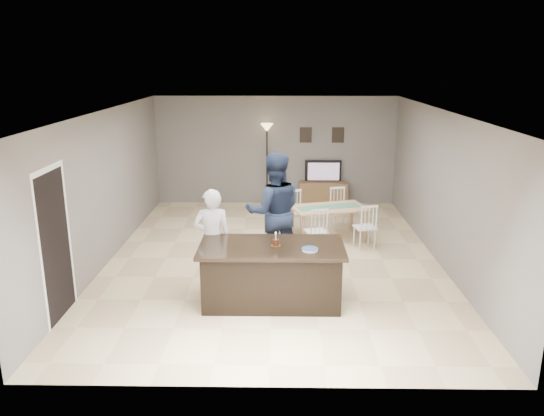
{
  "coord_description": "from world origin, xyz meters",
  "views": [
    {
      "loc": [
        0.13,
        -9.19,
        3.54
      ],
      "look_at": [
        -0.02,
        -0.3,
        1.06
      ],
      "focal_mm": 35.0,
      "sensor_mm": 36.0,
      "label": 1
    }
  ],
  "objects_px": {
    "dining_table": "(329,213)",
    "woman": "(212,239)",
    "kitchen_island": "(272,274)",
    "plate_stack": "(310,249)",
    "tv_console": "(323,194)",
    "man": "(274,212)",
    "television": "(323,171)",
    "birthday_cake": "(276,242)",
    "floor_lamp": "(267,142)"
  },
  "relations": [
    {
      "from": "woman",
      "to": "dining_table",
      "type": "xyz_separation_m",
      "value": [
        2.06,
        2.37,
        -0.25
      ]
    },
    {
      "from": "woman",
      "to": "dining_table",
      "type": "height_order",
      "value": "woman"
    },
    {
      "from": "floor_lamp",
      "to": "kitchen_island",
      "type": "bearing_deg",
      "value": -87.84
    },
    {
      "from": "television",
      "to": "dining_table",
      "type": "relative_size",
      "value": 0.47
    },
    {
      "from": "dining_table",
      "to": "woman",
      "type": "bearing_deg",
      "value": -147.07
    },
    {
      "from": "woman",
      "to": "plate_stack",
      "type": "relative_size",
      "value": 6.88
    },
    {
      "from": "plate_stack",
      "to": "man",
      "type": "bearing_deg",
      "value": 108.96
    },
    {
      "from": "woman",
      "to": "man",
      "type": "height_order",
      "value": "man"
    },
    {
      "from": "kitchen_island",
      "to": "tv_console",
      "type": "height_order",
      "value": "kitchen_island"
    },
    {
      "from": "kitchen_island",
      "to": "man",
      "type": "relative_size",
      "value": 1.04
    },
    {
      "from": "man",
      "to": "birthday_cake",
      "type": "relative_size",
      "value": 9.79
    },
    {
      "from": "kitchen_island",
      "to": "dining_table",
      "type": "height_order",
      "value": "kitchen_island"
    },
    {
      "from": "floor_lamp",
      "to": "woman",
      "type": "bearing_deg",
      "value": -98.35
    },
    {
      "from": "man",
      "to": "floor_lamp",
      "type": "relative_size",
      "value": 1.0
    },
    {
      "from": "television",
      "to": "dining_table",
      "type": "xyz_separation_m",
      "value": [
        -0.09,
        -2.72,
        -0.3
      ]
    },
    {
      "from": "kitchen_island",
      "to": "dining_table",
      "type": "xyz_separation_m",
      "value": [
        1.11,
        2.92,
        0.11
      ]
    },
    {
      "from": "television",
      "to": "birthday_cake",
      "type": "bearing_deg",
      "value": 78.58
    },
    {
      "from": "floor_lamp",
      "to": "tv_console",
      "type": "bearing_deg",
      "value": -0.81
    },
    {
      "from": "tv_console",
      "to": "birthday_cake",
      "type": "distance_m",
      "value": 5.72
    },
    {
      "from": "television",
      "to": "man",
      "type": "xyz_separation_m",
      "value": [
        -1.18,
        -4.29,
        0.17
      ]
    },
    {
      "from": "tv_console",
      "to": "television",
      "type": "bearing_deg",
      "value": 90.0
    },
    {
      "from": "plate_stack",
      "to": "dining_table",
      "type": "height_order",
      "value": "plate_stack"
    },
    {
      "from": "television",
      "to": "woman",
      "type": "bearing_deg",
      "value": 67.1
    },
    {
      "from": "man",
      "to": "kitchen_island",
      "type": "bearing_deg",
      "value": 80.61
    },
    {
      "from": "kitchen_island",
      "to": "plate_stack",
      "type": "height_order",
      "value": "plate_stack"
    },
    {
      "from": "television",
      "to": "birthday_cake",
      "type": "distance_m",
      "value": 5.75
    },
    {
      "from": "woman",
      "to": "dining_table",
      "type": "distance_m",
      "value": 3.15
    },
    {
      "from": "plate_stack",
      "to": "dining_table",
      "type": "relative_size",
      "value": 0.12
    },
    {
      "from": "tv_console",
      "to": "kitchen_island",
      "type": "bearing_deg",
      "value": -102.16
    },
    {
      "from": "tv_console",
      "to": "floor_lamp",
      "type": "relative_size",
      "value": 0.58
    },
    {
      "from": "tv_console",
      "to": "dining_table",
      "type": "xyz_separation_m",
      "value": [
        -0.09,
        -2.65,
        0.27
      ]
    },
    {
      "from": "tv_console",
      "to": "television",
      "type": "relative_size",
      "value": 1.31
    },
    {
      "from": "man",
      "to": "dining_table",
      "type": "xyz_separation_m",
      "value": [
        1.09,
        1.57,
        -0.46
      ]
    },
    {
      "from": "kitchen_island",
      "to": "birthday_cake",
      "type": "height_order",
      "value": "birthday_cake"
    },
    {
      "from": "plate_stack",
      "to": "tv_console",
      "type": "bearing_deg",
      "value": 83.63
    },
    {
      "from": "plate_stack",
      "to": "woman",
      "type": "bearing_deg",
      "value": 153.28
    },
    {
      "from": "birthday_cake",
      "to": "plate_stack",
      "type": "xyz_separation_m",
      "value": [
        0.49,
        -0.21,
        -0.03
      ]
    },
    {
      "from": "floor_lamp",
      "to": "man",
      "type": "bearing_deg",
      "value": -86.89
    },
    {
      "from": "man",
      "to": "birthday_cake",
      "type": "height_order",
      "value": "man"
    },
    {
      "from": "kitchen_island",
      "to": "floor_lamp",
      "type": "height_order",
      "value": "floor_lamp"
    },
    {
      "from": "tv_console",
      "to": "birthday_cake",
      "type": "xyz_separation_m",
      "value": [
        -1.14,
        -5.57,
        0.65
      ]
    },
    {
      "from": "kitchen_island",
      "to": "man",
      "type": "height_order",
      "value": "man"
    },
    {
      "from": "tv_console",
      "to": "floor_lamp",
      "type": "bearing_deg",
      "value": 179.19
    },
    {
      "from": "man",
      "to": "television",
      "type": "bearing_deg",
      "value": -113.94
    },
    {
      "from": "tv_console",
      "to": "plate_stack",
      "type": "relative_size",
      "value": 5.08
    },
    {
      "from": "tv_console",
      "to": "man",
      "type": "xyz_separation_m",
      "value": [
        -1.18,
        -4.22,
        0.73
      ]
    },
    {
      "from": "tv_console",
      "to": "man",
      "type": "height_order",
      "value": "man"
    },
    {
      "from": "television",
      "to": "tv_console",
      "type": "bearing_deg",
      "value": 90.0
    },
    {
      "from": "birthday_cake",
      "to": "dining_table",
      "type": "xyz_separation_m",
      "value": [
        1.05,
        2.92,
        -0.38
      ]
    },
    {
      "from": "birthday_cake",
      "to": "tv_console",
      "type": "bearing_deg",
      "value": 78.44
    }
  ]
}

